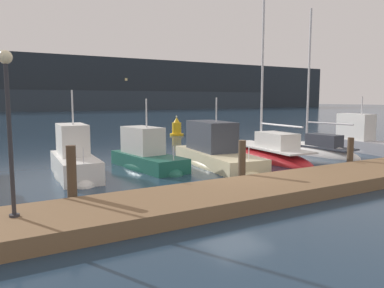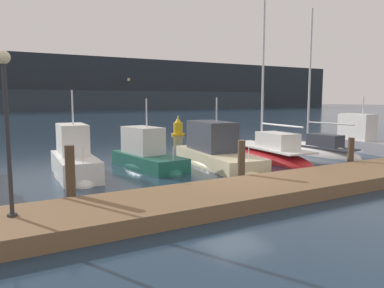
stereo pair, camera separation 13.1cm
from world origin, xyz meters
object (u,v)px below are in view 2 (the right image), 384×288
object	(u,v)px
sailboat_berth_7	(315,152)
dock_lamppost	(6,107)
motorboat_berth_3	(75,167)
motorboat_berth_5	(216,157)
channel_buoy	(178,128)
motorboat_berth_4	(147,161)
sailboat_berth_6	(268,156)
motorboat_berth_8	(361,145)

from	to	relation	value
sailboat_berth_7	dock_lamppost	size ratio (longest dim) A/B	2.35
motorboat_berth_3	motorboat_berth_5	bearing A→B (deg)	-5.62
motorboat_berth_5	channel_buoy	distance (m)	15.53
dock_lamppost	motorboat_berth_3	bearing A→B (deg)	65.65
motorboat_berth_4	sailboat_berth_7	distance (m)	10.36
channel_buoy	dock_lamppost	world-z (taller)	dock_lamppost
motorboat_berth_3	sailboat_berth_6	world-z (taller)	sailboat_berth_6
sailboat_berth_6	motorboat_berth_8	world-z (taller)	sailboat_berth_6
sailboat_berth_7	sailboat_berth_6	bearing A→B (deg)	179.43
motorboat_berth_3	motorboat_berth_4	distance (m)	3.46
channel_buoy	motorboat_berth_3	bearing A→B (deg)	-131.34
sailboat_berth_6	channel_buoy	bearing A→B (deg)	82.15
motorboat_berth_8	channel_buoy	bearing A→B (deg)	108.79
motorboat_berth_8	channel_buoy	distance (m)	15.85
motorboat_berth_5	sailboat_berth_7	world-z (taller)	sailboat_berth_7
motorboat_berth_5	motorboat_berth_4	bearing A→B (deg)	163.94
motorboat_berth_4	dock_lamppost	world-z (taller)	dock_lamppost
motorboat_berth_5	channel_buoy	world-z (taller)	motorboat_berth_5
sailboat_berth_7	channel_buoy	size ratio (longest dim) A/B	5.15
motorboat_berth_4	channel_buoy	distance (m)	16.17
sailboat_berth_6	sailboat_berth_7	distance (m)	3.55
motorboat_berth_4	motorboat_berth_5	bearing A→B (deg)	-16.06
sailboat_berth_7	motorboat_berth_5	bearing A→B (deg)	-179.63
motorboat_berth_5	motorboat_berth_3	bearing A→B (deg)	174.38
sailboat_berth_7	dock_lamppost	world-z (taller)	sailboat_berth_7
motorboat_berth_4	motorboat_berth_8	bearing A→B (deg)	-5.85
motorboat_berth_5	sailboat_berth_6	bearing A→B (deg)	1.34
motorboat_berth_4	sailboat_berth_7	xyz separation A→B (m)	(10.32, -0.90, -0.18)
sailboat_berth_7	motorboat_berth_4	bearing A→B (deg)	174.99
motorboat_berth_3	motorboat_berth_8	xyz separation A→B (m)	(17.31, -1.13, 0.04)
sailboat_berth_6	dock_lamppost	world-z (taller)	sailboat_berth_6
motorboat_berth_5	sailboat_berth_6	xyz separation A→B (m)	(3.46, 0.08, -0.20)
motorboat_berth_4	channel_buoy	size ratio (longest dim) A/B	2.99
motorboat_berth_4	sailboat_berth_7	world-z (taller)	sailboat_berth_7
sailboat_berth_6	motorboat_berth_3	bearing A→B (deg)	176.73
sailboat_berth_6	dock_lamppost	size ratio (longest dim) A/B	2.51
sailboat_berth_6	channel_buoy	size ratio (longest dim) A/B	5.52
sailboat_berth_6	channel_buoy	distance (m)	14.60
sailboat_berth_6	sailboat_berth_7	bearing A→B (deg)	-0.57
motorboat_berth_4	motorboat_berth_5	xyz separation A→B (m)	(3.30, -0.95, 0.08)
motorboat_berth_3	motorboat_berth_5	xyz separation A→B (m)	(6.75, -0.66, -0.01)
motorboat_berth_5	motorboat_berth_8	size ratio (longest dim) A/B	1.38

